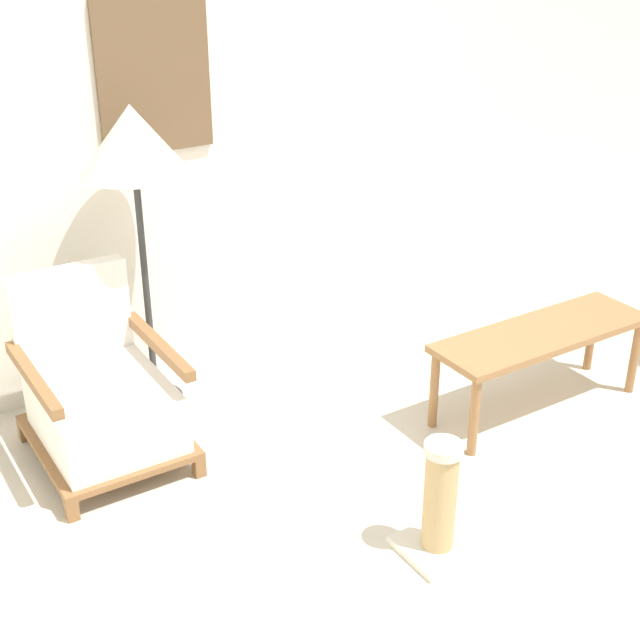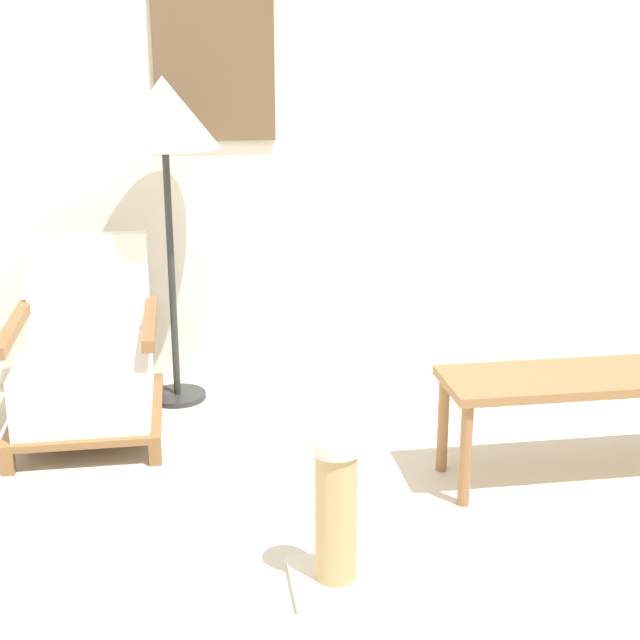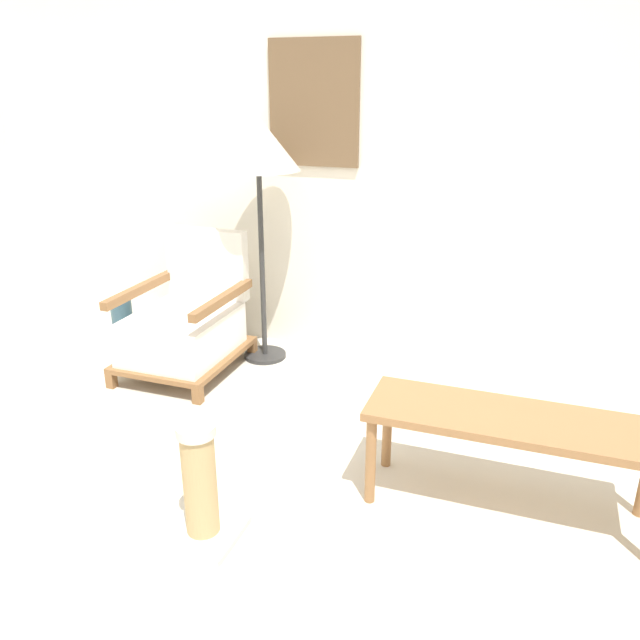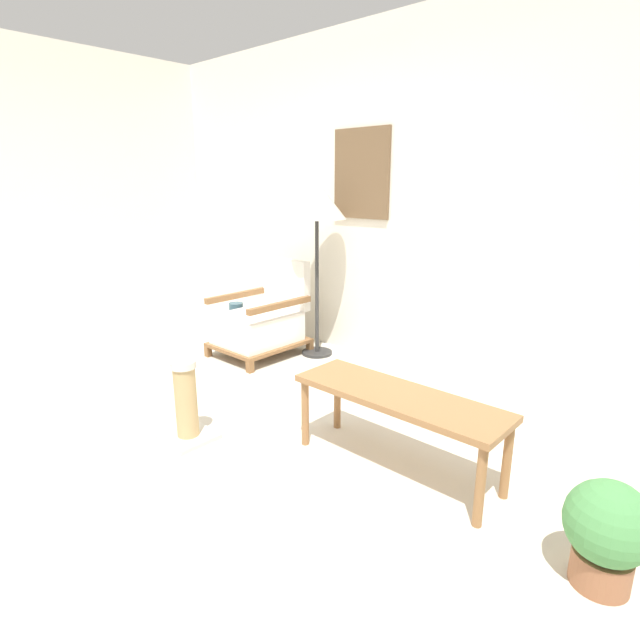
# 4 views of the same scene
# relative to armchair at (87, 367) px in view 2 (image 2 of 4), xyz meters

# --- Properties ---
(ground_plane) EXTENTS (14.00, 14.00, 0.00)m
(ground_plane) POSITION_rel_armchair_xyz_m (0.91, -1.51, -0.29)
(ground_plane) COLOR beige
(wall_back) EXTENTS (8.00, 0.09, 2.70)m
(wall_back) POSITION_rel_armchair_xyz_m (0.91, 0.64, 1.06)
(wall_back) COLOR silver
(wall_back) RESTS_ON ground_plane
(armchair) EXTENTS (0.62, 0.75, 0.82)m
(armchair) POSITION_rel_armchair_xyz_m (0.00, 0.00, 0.00)
(armchair) COLOR brown
(armchair) RESTS_ON ground_plane
(floor_lamp) EXTENTS (0.49, 0.49, 1.50)m
(floor_lamp) POSITION_rel_armchair_xyz_m (0.38, 0.31, 1.01)
(floor_lamp) COLOR #2D2D2D
(floor_lamp) RESTS_ON ground_plane
(coffee_table) EXTENTS (1.15, 0.37, 0.43)m
(coffee_table) POSITION_rel_armchair_xyz_m (1.95, -0.76, 0.09)
(coffee_table) COLOR olive
(coffee_table) RESTS_ON ground_plane
(scratching_post) EXTENTS (0.28, 0.28, 0.50)m
(scratching_post) POSITION_rel_armchair_xyz_m (0.86, -1.34, -0.08)
(scratching_post) COLOR beige
(scratching_post) RESTS_ON ground_plane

